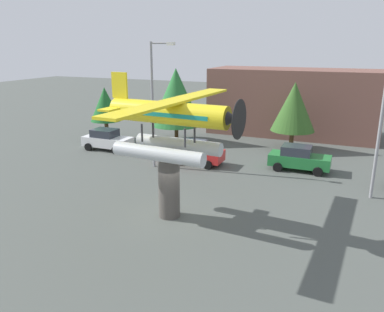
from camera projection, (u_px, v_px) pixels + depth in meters
The scene contains 11 objects.
ground_plane at pixel (170, 216), 20.05m from camera, with size 140.00×140.00×0.00m, color #4C514C.
display_pedestal at pixel (169, 186), 19.59m from camera, with size 1.10×1.10×3.27m, color #4C4742.
floatplane_monument at pixel (170, 123), 18.61m from camera, with size 6.97×10.45×4.00m.
car_near_white at pixel (107, 140), 32.40m from camera, with size 4.20×2.02×1.76m.
car_mid_red at pixel (194, 152), 28.61m from camera, with size 4.20×2.02×1.76m.
car_far_green at pixel (299, 158), 27.12m from camera, with size 4.20×2.02×1.76m.
streetlight_primary at pixel (155, 98), 26.72m from camera, with size 1.84×0.28×8.80m.
storefront_building at pixel (293, 102), 37.59m from camera, with size 15.88×6.02×6.35m, color brown.
tree_west at pixel (105, 104), 35.06m from camera, with size 2.77×2.77×4.89m.
tree_east at pixel (176, 97), 34.36m from camera, with size 4.58×4.58×6.62m.
tree_center_back at pixel (294, 107), 31.67m from camera, with size 3.63×3.63×5.69m.
Camera 1 is at (8.25, -16.46, 8.61)m, focal length 35.94 mm.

